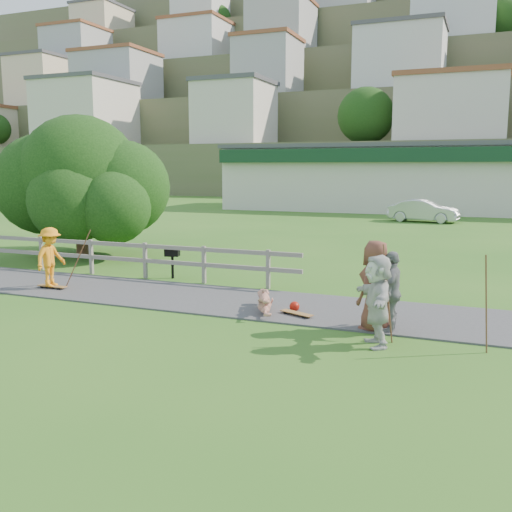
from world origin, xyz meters
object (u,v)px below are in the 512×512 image
object	(u,v)px
spectator_c	(375,286)
spectator_d	(377,301)
skater_rider	(51,261)
spectator_b	(392,292)
car_silver	(423,211)
tree	(81,197)
skater_fallen	(265,301)
bbq	(172,264)

from	to	relation	value
spectator_c	spectator_d	distance (m)	1.06
skater_rider	spectator_d	bearing A→B (deg)	-102.46
skater_rider	spectator_b	xyz separation A→B (m)	(9.36, -0.67, 0.03)
car_silver	tree	distance (m)	21.73
car_silver	skater_rider	bearing A→B (deg)	169.85
skater_fallen	car_silver	xyz separation A→B (m)	(1.11, 24.39, 0.41)
spectator_b	bbq	bearing A→B (deg)	-115.40
car_silver	spectator_c	bearing A→B (deg)	-169.47
spectator_b	tree	size ratio (longest dim) A/B	0.23
spectator_b	tree	bearing A→B (deg)	-115.89
skater_rider	car_silver	xyz separation A→B (m)	(7.50, 24.23, -0.13)
skater_rider	tree	xyz separation A→B (m)	(-3.24, 5.41, 1.44)
spectator_c	car_silver	bearing A→B (deg)	-154.01
skater_fallen	spectator_c	world-z (taller)	spectator_c
car_silver	spectator_d	bearing A→B (deg)	-169.11
spectator_c	spectator_b	bearing A→B (deg)	109.99
tree	bbq	distance (m)	6.42
spectator_c	skater_fallen	bearing A→B (deg)	-78.33
skater_fallen	spectator_b	xyz separation A→B (m)	(2.96, -0.52, 0.56)
spectator_c	car_silver	world-z (taller)	spectator_c
car_silver	tree	bearing A→B (deg)	157.34
spectator_c	bbq	bearing A→B (deg)	-93.79
spectator_d	spectator_c	bearing A→B (deg)	169.65
spectator_c	tree	world-z (taller)	tree
spectator_b	spectator_d	distance (m)	1.02
car_silver	bbq	world-z (taller)	car_silver
spectator_b	car_silver	xyz separation A→B (m)	(-1.85, 24.91, -0.15)
skater_rider	car_silver	distance (m)	25.37
spectator_b	tree	xyz separation A→B (m)	(-12.59, 6.08, 1.41)
spectator_b	bbq	distance (m)	7.84
skater_fallen	spectator_d	size ratio (longest dim) A/B	0.89
spectator_c	tree	bearing A→B (deg)	-93.83
skater_fallen	tree	bearing A→B (deg)	127.30
tree	bbq	bearing A→B (deg)	-26.41
spectator_b	skater_fallen	bearing A→B (deg)	-100.01
spectator_c	bbq	xyz separation A→B (m)	(-6.73, 3.33, -0.49)
skater_fallen	spectator_b	bearing A→B (deg)	-32.58
spectator_c	bbq	distance (m)	7.53
skater_rider	spectator_b	bearing A→B (deg)	-96.24
spectator_b	tree	world-z (taller)	tree
spectator_b	skater_rider	bearing A→B (deg)	-94.23
tree	bbq	world-z (taller)	tree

